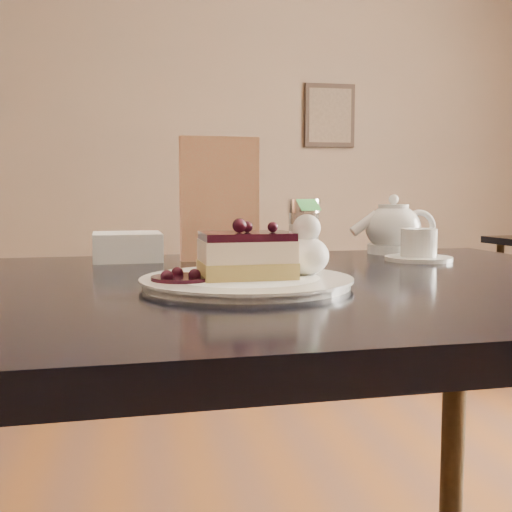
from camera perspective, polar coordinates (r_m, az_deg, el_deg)
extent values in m
cube|color=#896F54|center=(5.57, -11.89, 11.46)|extent=(8.00, 0.02, 3.00)
cube|color=black|center=(5.81, 6.57, 12.29)|extent=(0.45, 0.03, 0.55)
cube|color=black|center=(0.96, -1.53, -3.52)|extent=(1.32, 0.91, 0.04)
cylinder|color=black|center=(1.60, 17.13, -14.82)|extent=(0.05, 0.05, 0.76)
cylinder|color=white|center=(0.90, -0.84, -2.34)|extent=(0.29, 0.29, 0.01)
cube|color=tan|center=(0.90, -0.85, -1.22)|extent=(0.13, 0.10, 0.02)
cube|color=#FFE5BE|center=(0.90, -0.85, 0.49)|extent=(0.13, 0.09, 0.03)
cube|color=black|center=(0.90, -0.85, 1.79)|extent=(0.13, 0.09, 0.01)
ellipsoid|color=white|center=(0.93, 4.50, 0.00)|extent=(0.07, 0.07, 0.06)
cylinder|color=black|center=(0.88, -6.58, -1.98)|extent=(0.09, 0.09, 0.01)
cylinder|color=white|center=(1.27, 14.24, -0.22)|extent=(0.13, 0.13, 0.01)
cylinder|color=white|center=(1.27, 14.28, 1.16)|extent=(0.07, 0.07, 0.05)
ellipsoid|color=white|center=(1.41, 12.08, 2.27)|extent=(0.12, 0.12, 0.10)
cylinder|color=white|center=(1.40, 12.13, 4.55)|extent=(0.06, 0.06, 0.01)
cylinder|color=white|center=(1.38, 9.05, 2.25)|extent=(0.07, 0.02, 0.05)
cube|color=beige|center=(1.24, -3.27, 5.07)|extent=(0.15, 0.04, 0.24)
cylinder|color=white|center=(1.28, 4.26, 1.84)|extent=(0.06, 0.06, 0.09)
cylinder|color=silver|center=(1.28, 4.28, 4.48)|extent=(0.06, 0.06, 0.03)
cube|color=white|center=(1.26, -11.36, 0.83)|extent=(0.13, 0.13, 0.05)
cylinder|color=black|center=(3.90, 20.75, -3.64)|extent=(0.04, 0.04, 0.65)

